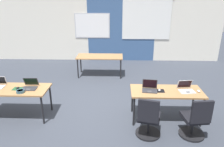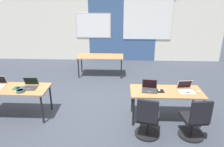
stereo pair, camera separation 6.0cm
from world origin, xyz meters
name	(u,v)px [view 2 (the right image)]	position (x,y,z in m)	size (l,w,h in m)	color
ground_plane	(93,105)	(0.00, 0.00, 0.00)	(24.00, 24.00, 0.00)	#383D47
back_wall_assembly	(105,28)	(0.03, 4.20, 1.41)	(10.00, 0.27, 2.80)	silver
desk_near_left	(14,90)	(-1.75, -0.60, 0.66)	(1.60, 0.70, 0.72)	#A37547
desk_near_right	(166,93)	(1.75, -0.60, 0.66)	(1.60, 0.70, 0.72)	#A37547
desk_far_center	(100,58)	(0.00, 2.20, 0.66)	(1.60, 0.70, 0.72)	#A37547
laptop_near_right_inner	(149,88)	(1.37, -0.59, 0.77)	(0.36, 0.31, 0.24)	#333338
mousepad_near_right_inner	(159,91)	(1.58, -0.62, 0.72)	(0.22, 0.19, 0.00)	black
mouse_near_right_inner	(159,90)	(1.58, -0.62, 0.74)	(0.08, 0.11, 0.03)	#B2B2B7
chair_near_right_inner	(148,121)	(1.28, -1.28, 0.38)	(0.53, 0.58, 0.92)	black
laptop_near_left_inner	(30,86)	(-1.37, -0.55, 0.77)	(0.34, 0.33, 0.22)	#333338
mousepad_near_left_inner	(18,88)	(-1.64, -0.61, 0.72)	(0.22, 0.19, 0.00)	#23512D
mouse_near_left_inner	(18,87)	(-1.64, -0.61, 0.74)	(0.07, 0.11, 0.03)	black
laptop_near_right_end	(186,89)	(2.18, -0.59, 0.77)	(0.37, 0.35, 0.23)	silver
mouse_near_right_end	(199,91)	(2.45, -0.63, 0.74)	(0.06, 0.10, 0.03)	silver
chair_near_right_end	(195,122)	(2.20, -1.29, 0.38)	(0.52, 0.56, 0.92)	black
snack_bowl	(20,91)	(-1.48, -0.81, 0.76)	(0.18, 0.18, 0.06)	#3D6070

